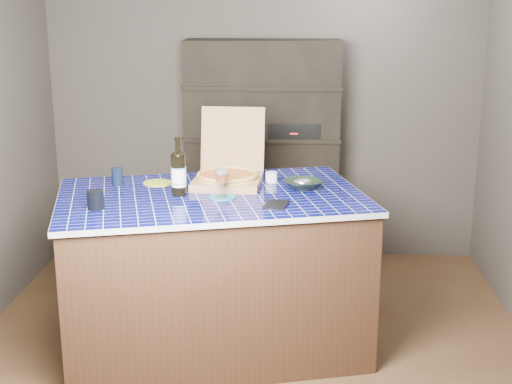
# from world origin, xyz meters

# --- Properties ---
(room) EXTENTS (3.50, 3.50, 3.50)m
(room) POSITION_xyz_m (0.00, 0.00, 1.25)
(room) COLOR brown
(room) RESTS_ON ground
(shelving_unit) EXTENTS (1.20, 0.41, 1.80)m
(shelving_unit) POSITION_xyz_m (0.00, 1.53, 0.90)
(shelving_unit) COLOR black
(shelving_unit) RESTS_ON floor
(kitchen_island) EXTENTS (2.01, 1.54, 0.98)m
(kitchen_island) POSITION_xyz_m (-0.23, 0.02, 0.49)
(kitchen_island) COLOR #3F2218
(kitchen_island) RESTS_ON floor
(pizza_box) EXTENTS (0.44, 0.52, 0.45)m
(pizza_box) POSITION_xyz_m (-0.15, 0.26, 1.04)
(pizza_box) COLOR #A78456
(pizza_box) RESTS_ON kitchen_island
(mead_bottle) EXTENTS (0.09, 0.09, 0.34)m
(mead_bottle) POSITION_xyz_m (-0.42, -0.01, 1.11)
(mead_bottle) COLOR black
(mead_bottle) RESTS_ON kitchen_island
(teal_trivet) EXTENTS (0.15, 0.15, 0.01)m
(teal_trivet) POSITION_xyz_m (-0.16, -0.06, 0.98)
(teal_trivet) COLOR #1A7488
(teal_trivet) RESTS_ON kitchen_island
(wine_glass) EXTENTS (0.08, 0.08, 0.18)m
(wine_glass) POSITION_xyz_m (-0.16, -0.06, 1.11)
(wine_glass) COLOR white
(wine_glass) RESTS_ON teal_trivet
(tumbler) EXTENTS (0.09, 0.09, 0.10)m
(tumbler) POSITION_xyz_m (-0.83, -0.32, 1.03)
(tumbler) COLOR black
(tumbler) RESTS_ON kitchen_island
(dvd_case) EXTENTS (0.15, 0.19, 0.01)m
(dvd_case) POSITION_xyz_m (0.16, -0.21, 0.99)
(dvd_case) COLOR black
(dvd_case) RESTS_ON kitchen_island
(bowl) EXTENTS (0.30, 0.30, 0.05)m
(bowl) POSITION_xyz_m (0.31, 0.18, 1.01)
(bowl) COLOR black
(bowl) RESTS_ON kitchen_island
(foil_contents) EXTENTS (0.12, 0.10, 0.05)m
(foil_contents) POSITION_xyz_m (0.31, 0.18, 1.02)
(foil_contents) COLOR silver
(foil_contents) RESTS_ON bowl
(white_jar) EXTENTS (0.07, 0.07, 0.06)m
(white_jar) POSITION_xyz_m (0.11, 0.33, 1.01)
(white_jar) COLOR white
(white_jar) RESTS_ON kitchen_island
(navy_cup) EXTENTS (0.07, 0.07, 0.11)m
(navy_cup) POSITION_xyz_m (-0.84, 0.20, 1.03)
(navy_cup) COLOR black
(navy_cup) RESTS_ON kitchen_island
(green_trivet) EXTENTS (0.19, 0.19, 0.01)m
(green_trivet) POSITION_xyz_m (-0.60, 0.26, 0.98)
(green_trivet) COLOR #AFC72A
(green_trivet) RESTS_ON kitchen_island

